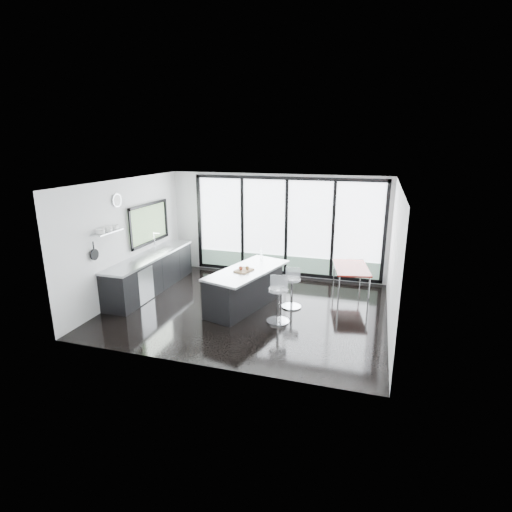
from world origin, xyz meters
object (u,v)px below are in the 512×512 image
(bar_stool_near, at_px, (278,305))
(bar_stool_far, at_px, (292,293))
(red_table, at_px, (350,281))
(island, at_px, (245,287))

(bar_stool_near, relative_size, bar_stool_far, 1.08)
(bar_stool_far, bearing_deg, red_table, 39.18)
(bar_stool_near, bearing_deg, bar_stool_far, 73.74)
(bar_stool_near, height_order, bar_stool_far, bar_stool_near)
(bar_stool_near, bearing_deg, island, 138.33)
(island, bearing_deg, bar_stool_near, -32.80)
(red_table, bearing_deg, bar_stool_far, -136.23)
(island, xyz_separation_m, bar_stool_far, (1.02, 0.25, -0.11))
(island, relative_size, bar_stool_near, 3.17)
(island, xyz_separation_m, bar_stool_near, (0.91, -0.59, -0.08))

